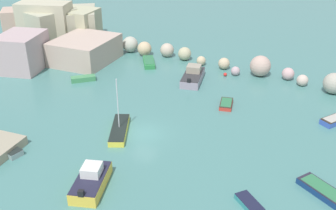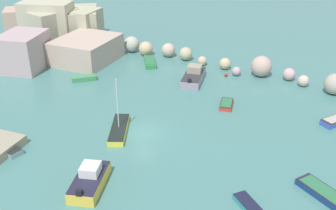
{
  "view_description": "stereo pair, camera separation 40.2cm",
  "coord_description": "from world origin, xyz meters",
  "px_view_note": "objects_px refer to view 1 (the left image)",
  "views": [
    {
      "loc": [
        18.96,
        -29.23,
        20.85
      ],
      "look_at": [
        0.0,
        5.05,
        1.0
      ],
      "focal_mm": 42.65,
      "sensor_mm": 36.0,
      "label": 1
    },
    {
      "loc": [
        19.32,
        -29.03,
        20.85
      ],
      "look_at": [
        0.0,
        5.05,
        1.0
      ],
      "focal_mm": 42.65,
      "sensor_mm": 36.0,
      "label": 2
    }
  ],
  "objects_px": {
    "channel_buoy": "(225,74)",
    "moored_boat_9": "(323,191)",
    "moored_boat_0": "(249,204)",
    "moored_boat_3": "(226,104)",
    "moored_boat_2": "(91,180)",
    "moored_boat_5": "(83,79)",
    "moored_boat_1": "(149,62)",
    "moored_boat_7": "(7,149)",
    "moored_boat_6": "(119,129)",
    "moored_boat_8": "(193,76)"
  },
  "relations": [
    {
      "from": "channel_buoy",
      "to": "moored_boat_9",
      "type": "height_order",
      "value": "moored_boat_9"
    },
    {
      "from": "moored_boat_0",
      "to": "moored_boat_6",
      "type": "bearing_deg",
      "value": 21.57
    },
    {
      "from": "moored_boat_0",
      "to": "moored_boat_3",
      "type": "xyz_separation_m",
      "value": [
        -7.87,
        15.11,
        0.01
      ]
    },
    {
      "from": "moored_boat_7",
      "to": "channel_buoy",
      "type": "bearing_deg",
      "value": 75.71
    },
    {
      "from": "channel_buoy",
      "to": "moored_boat_7",
      "type": "xyz_separation_m",
      "value": [
        -11.09,
        -27.14,
        0.06
      ]
    },
    {
      "from": "moored_boat_7",
      "to": "moored_boat_8",
      "type": "xyz_separation_m",
      "value": [
        7.97,
        23.58,
        0.39
      ]
    },
    {
      "from": "channel_buoy",
      "to": "moored_boat_1",
      "type": "height_order",
      "value": "moored_boat_1"
    },
    {
      "from": "moored_boat_1",
      "to": "moored_boat_6",
      "type": "height_order",
      "value": "moored_boat_6"
    },
    {
      "from": "moored_boat_3",
      "to": "moored_boat_2",
      "type": "bearing_deg",
      "value": 151.4
    },
    {
      "from": "moored_boat_2",
      "to": "moored_boat_8",
      "type": "bearing_deg",
      "value": -15.43
    },
    {
      "from": "moored_boat_7",
      "to": "moored_boat_6",
      "type": "bearing_deg",
      "value": 56.17
    },
    {
      "from": "moored_boat_6",
      "to": "moored_boat_7",
      "type": "height_order",
      "value": "moored_boat_6"
    },
    {
      "from": "moored_boat_3",
      "to": "moored_boat_1",
      "type": "bearing_deg",
      "value": 48.13
    },
    {
      "from": "moored_boat_3",
      "to": "moored_boat_6",
      "type": "height_order",
      "value": "moored_boat_6"
    },
    {
      "from": "channel_buoy",
      "to": "moored_boat_9",
      "type": "xyz_separation_m",
      "value": [
        15.96,
        -19.1,
        0.06
      ]
    },
    {
      "from": "channel_buoy",
      "to": "moored_boat_8",
      "type": "distance_m",
      "value": 4.76
    },
    {
      "from": "channel_buoy",
      "to": "moored_boat_6",
      "type": "height_order",
      "value": "moored_boat_6"
    },
    {
      "from": "moored_boat_2",
      "to": "moored_boat_8",
      "type": "xyz_separation_m",
      "value": [
        -2.31,
        23.86,
        0.01
      ]
    },
    {
      "from": "channel_buoy",
      "to": "moored_boat_2",
      "type": "bearing_deg",
      "value": -91.69
    },
    {
      "from": "moored_boat_0",
      "to": "moored_boat_3",
      "type": "height_order",
      "value": "moored_boat_0"
    },
    {
      "from": "moored_boat_2",
      "to": "moored_boat_9",
      "type": "height_order",
      "value": "moored_boat_2"
    },
    {
      "from": "channel_buoy",
      "to": "moored_boat_5",
      "type": "xyz_separation_m",
      "value": [
        -15.72,
        -10.53,
        0.08
      ]
    },
    {
      "from": "moored_boat_0",
      "to": "moored_boat_2",
      "type": "relative_size",
      "value": 0.51
    },
    {
      "from": "moored_boat_7",
      "to": "moored_boat_9",
      "type": "distance_m",
      "value": 28.23
    },
    {
      "from": "moored_boat_2",
      "to": "moored_boat_3",
      "type": "relative_size",
      "value": 1.72
    },
    {
      "from": "moored_boat_3",
      "to": "moored_boat_9",
      "type": "bearing_deg",
      "value": -146.94
    },
    {
      "from": "moored_boat_3",
      "to": "moored_boat_9",
      "type": "distance_m",
      "value": 16.57
    },
    {
      "from": "channel_buoy",
      "to": "moored_boat_5",
      "type": "bearing_deg",
      "value": -146.18
    },
    {
      "from": "moored_boat_2",
      "to": "moored_boat_3",
      "type": "distance_m",
      "value": 19.62
    },
    {
      "from": "moored_boat_5",
      "to": "moored_boat_1",
      "type": "bearing_deg",
      "value": -161.37
    },
    {
      "from": "moored_boat_3",
      "to": "moored_boat_8",
      "type": "relative_size",
      "value": 0.5
    },
    {
      "from": "moored_boat_0",
      "to": "moored_boat_7",
      "type": "height_order",
      "value": "moored_boat_7"
    },
    {
      "from": "moored_boat_1",
      "to": "moored_boat_9",
      "type": "height_order",
      "value": "moored_boat_1"
    },
    {
      "from": "moored_boat_1",
      "to": "moored_boat_2",
      "type": "height_order",
      "value": "moored_boat_2"
    },
    {
      "from": "moored_boat_5",
      "to": "moored_boat_7",
      "type": "xyz_separation_m",
      "value": [
        4.63,
        -16.61,
        -0.02
      ]
    },
    {
      "from": "channel_buoy",
      "to": "moored_boat_2",
      "type": "xyz_separation_m",
      "value": [
        -0.81,
        -27.43,
        0.43
      ]
    },
    {
      "from": "moored_boat_5",
      "to": "moored_boat_6",
      "type": "distance_m",
      "value": 14.59
    },
    {
      "from": "channel_buoy",
      "to": "moored_boat_6",
      "type": "bearing_deg",
      "value": -101.56
    },
    {
      "from": "moored_boat_3",
      "to": "moored_boat_9",
      "type": "relative_size",
      "value": 0.69
    },
    {
      "from": "moored_boat_9",
      "to": "moored_boat_3",
      "type": "bearing_deg",
      "value": -11.56
    },
    {
      "from": "moored_boat_8",
      "to": "moored_boat_9",
      "type": "distance_m",
      "value": 24.61
    },
    {
      "from": "moored_boat_0",
      "to": "moored_boat_3",
      "type": "bearing_deg",
      "value": -25.16
    },
    {
      "from": "moored_boat_2",
      "to": "channel_buoy",
      "type": "bearing_deg",
      "value": -22.65
    },
    {
      "from": "moored_boat_6",
      "to": "moored_boat_8",
      "type": "relative_size",
      "value": 0.97
    },
    {
      "from": "moored_boat_1",
      "to": "moored_boat_7",
      "type": "xyz_separation_m",
      "value": [
        0.24,
        -25.96,
        -0.04
      ]
    },
    {
      "from": "moored_boat_0",
      "to": "moored_boat_2",
      "type": "height_order",
      "value": "moored_boat_2"
    },
    {
      "from": "moored_boat_0",
      "to": "moored_boat_1",
      "type": "relative_size",
      "value": 0.63
    },
    {
      "from": "moored_boat_6",
      "to": "channel_buoy",
      "type": "bearing_deg",
      "value": -39.97
    },
    {
      "from": "moored_boat_7",
      "to": "moored_boat_8",
      "type": "distance_m",
      "value": 24.89
    },
    {
      "from": "moored_boat_2",
      "to": "moored_boat_6",
      "type": "bearing_deg",
      "value": -0.55
    }
  ]
}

